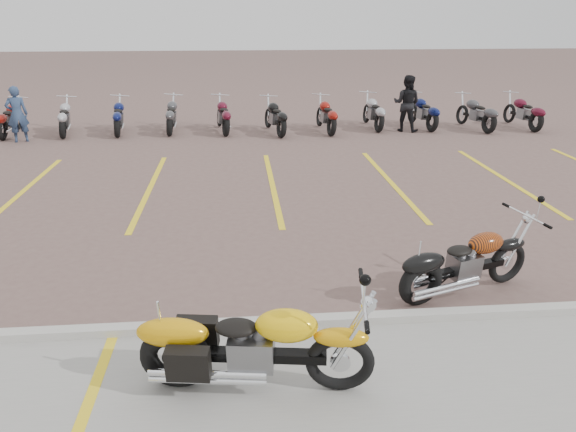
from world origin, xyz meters
name	(u,v)px	position (x,y,z in m)	size (l,w,h in m)	color
ground	(289,259)	(0.00, 0.00, 0.00)	(100.00, 100.00, 0.00)	brown
curb	(304,322)	(0.00, -2.00, 0.06)	(60.00, 0.18, 0.12)	#ADAAA3
parking_stripes	(272,185)	(0.00, 4.00, 0.00)	(38.00, 5.50, 0.01)	yellow
yellow_cruiser	(251,347)	(-0.68, -3.14, 0.49)	(2.37, 0.52, 0.98)	black
flame_cruiser	(462,265)	(2.22, -1.36, 0.43)	(2.05, 0.82, 0.87)	black
person_a	(17,114)	(-7.16, 9.11, 0.82)	(0.60, 0.39, 1.64)	navy
person_b	(407,103)	(4.68, 9.63, 0.89)	(0.86, 0.67, 1.78)	black
bg_bike_row	(247,115)	(-0.40, 9.99, 0.55)	(19.01, 2.06, 1.10)	black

